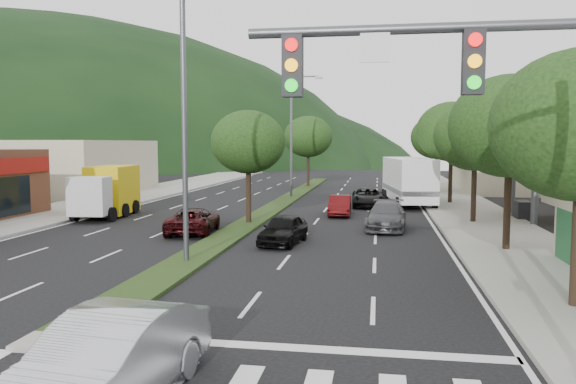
% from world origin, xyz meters
% --- Properties ---
extents(ground, '(160.00, 160.00, 0.00)m').
position_xyz_m(ground, '(0.00, 0.00, 0.00)').
color(ground, black).
rests_on(ground, ground).
extents(sidewalk_right, '(5.00, 90.00, 0.15)m').
position_xyz_m(sidewalk_right, '(12.50, 25.00, 0.07)').
color(sidewalk_right, gray).
rests_on(sidewalk_right, ground).
extents(sidewalk_left, '(6.00, 90.00, 0.15)m').
position_xyz_m(sidewalk_left, '(-13.00, 25.00, 0.07)').
color(sidewalk_left, gray).
rests_on(sidewalk_left, ground).
extents(median, '(1.60, 56.00, 0.12)m').
position_xyz_m(median, '(0.00, 28.00, 0.06)').
color(median, '#1C3111').
rests_on(median, ground).
extents(crosswalk, '(19.00, 2.20, 0.01)m').
position_xyz_m(crosswalk, '(0.00, -2.00, 0.01)').
color(crosswalk, silver).
rests_on(crosswalk, ground).
extents(traffic_signal, '(6.12, 0.40, 7.00)m').
position_xyz_m(traffic_signal, '(9.03, -1.54, 4.65)').
color(traffic_signal, '#47494C').
rests_on(traffic_signal, ground).
extents(bldg_left_far, '(9.00, 14.00, 4.60)m').
position_xyz_m(bldg_left_far, '(-19.00, 34.00, 2.30)').
color(bldg_left_far, beige).
rests_on(bldg_left_far, ground).
extents(bldg_right_far, '(10.00, 16.00, 5.20)m').
position_xyz_m(bldg_right_far, '(19.50, 44.00, 2.60)').
color(bldg_right_far, beige).
rests_on(bldg_right_far, ground).
extents(hill_far, '(176.00, 132.00, 82.00)m').
position_xyz_m(hill_far, '(-80.00, 110.00, 0.00)').
color(hill_far, black).
rests_on(hill_far, ground).
extents(tree_r_b, '(4.80, 4.80, 6.94)m').
position_xyz_m(tree_r_b, '(12.00, 12.00, 5.04)').
color(tree_r_b, black).
rests_on(tree_r_b, sidewalk_right).
extents(tree_r_c, '(4.40, 4.40, 6.48)m').
position_xyz_m(tree_r_c, '(12.00, 20.00, 4.75)').
color(tree_r_c, black).
rests_on(tree_r_c, sidewalk_right).
extents(tree_r_d, '(5.00, 5.00, 7.17)m').
position_xyz_m(tree_r_d, '(12.00, 30.00, 5.18)').
color(tree_r_d, black).
rests_on(tree_r_d, sidewalk_right).
extents(tree_r_e, '(4.60, 4.60, 6.71)m').
position_xyz_m(tree_r_e, '(12.00, 40.00, 4.89)').
color(tree_r_e, black).
rests_on(tree_r_e, sidewalk_right).
extents(tree_med_near, '(4.00, 4.00, 6.02)m').
position_xyz_m(tree_med_near, '(0.00, 18.00, 4.43)').
color(tree_med_near, black).
rests_on(tree_med_near, median).
extents(tree_med_far, '(4.80, 4.80, 6.94)m').
position_xyz_m(tree_med_far, '(0.00, 44.00, 5.01)').
color(tree_med_far, black).
rests_on(tree_med_far, median).
extents(streetlight_near, '(2.60, 0.25, 10.00)m').
position_xyz_m(streetlight_near, '(0.21, 8.00, 5.58)').
color(streetlight_near, '#47494C').
rests_on(streetlight_near, ground).
extents(streetlight_mid, '(2.60, 0.25, 10.00)m').
position_xyz_m(streetlight_mid, '(0.21, 33.00, 5.58)').
color(streetlight_mid, '#47494C').
rests_on(streetlight_mid, ground).
extents(sedan_silver, '(2.14, 4.93, 1.58)m').
position_xyz_m(sedan_silver, '(2.53, -3.00, 0.79)').
color(sedan_silver, silver).
rests_on(sedan_silver, ground).
extents(suv_maroon, '(2.57, 4.68, 1.24)m').
position_xyz_m(suv_maroon, '(-1.97, 14.64, 0.62)').
color(suv_maroon, black).
rests_on(suv_maroon, ground).
extents(car_queue_a, '(1.96, 3.89, 1.27)m').
position_xyz_m(car_queue_a, '(2.85, 12.43, 0.64)').
color(car_queue_a, black).
rests_on(car_queue_a, ground).
extents(car_queue_b, '(2.24, 4.83, 1.37)m').
position_xyz_m(car_queue_b, '(7.33, 17.43, 0.68)').
color(car_queue_b, '#46464A').
rests_on(car_queue_b, ground).
extents(car_queue_c, '(1.36, 3.71, 1.21)m').
position_xyz_m(car_queue_c, '(4.63, 22.43, 0.61)').
color(car_queue_c, '#550E0F').
rests_on(car_queue_c, ground).
extents(car_queue_d, '(2.36, 4.74, 1.29)m').
position_xyz_m(car_queue_d, '(6.22, 27.43, 0.64)').
color(car_queue_d, black).
rests_on(car_queue_d, ground).
extents(box_truck, '(2.83, 6.24, 2.99)m').
position_xyz_m(box_truck, '(-9.00, 19.81, 1.41)').
color(box_truck, silver).
rests_on(box_truck, ground).
extents(motorhome, '(3.68, 8.88, 3.31)m').
position_xyz_m(motorhome, '(9.00, 29.18, 1.76)').
color(motorhome, white).
rests_on(motorhome, ground).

